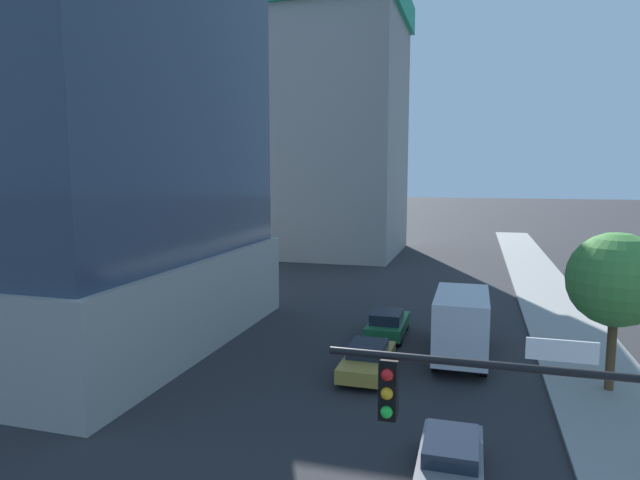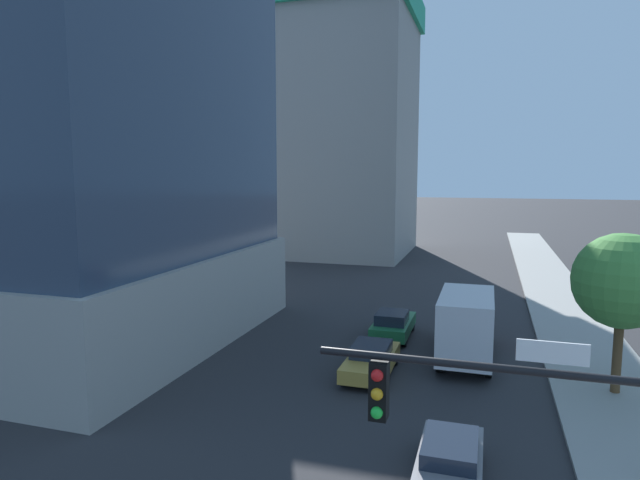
# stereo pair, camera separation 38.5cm
# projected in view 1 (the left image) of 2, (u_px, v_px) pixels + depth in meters

# --- Properties ---
(sidewalk) EXTENTS (4.45, 120.00, 0.15)m
(sidewalk) POSITION_uv_depth(u_px,v_px,m) (597.00, 380.00, 23.37)
(sidewalk) COLOR gray
(sidewalk) RESTS_ON ground
(construction_building) EXTENTS (16.12, 27.78, 36.90)m
(construction_building) POSITION_uv_depth(u_px,v_px,m) (331.00, 113.00, 59.78)
(construction_building) COLOR gray
(construction_building) RESTS_ON ground
(traffic_light_pole) EXTENTS (6.07, 0.48, 6.16)m
(traffic_light_pole) POSITION_uv_depth(u_px,v_px,m) (554.00, 449.00, 8.96)
(traffic_light_pole) COLOR black
(traffic_light_pole) RESTS_ON sidewalk
(street_tree) EXTENTS (3.80, 3.80, 6.48)m
(street_tree) POSITION_uv_depth(u_px,v_px,m) (616.00, 280.00, 21.61)
(street_tree) COLOR brown
(street_tree) RESTS_ON sidewalk
(car_green) EXTENTS (1.90, 4.35, 1.51)m
(car_green) POSITION_uv_depth(u_px,v_px,m) (388.00, 324.00, 29.65)
(car_green) COLOR #1E6638
(car_green) RESTS_ON ground
(car_gold) EXTENTS (1.90, 4.56, 1.42)m
(car_gold) POSITION_uv_depth(u_px,v_px,m) (368.00, 359.00, 24.16)
(car_gold) COLOR #AD8938
(car_gold) RESTS_ON ground
(car_gray) EXTENTS (1.82, 4.40, 1.35)m
(car_gray) POSITION_uv_depth(u_px,v_px,m) (450.00, 462.00, 15.57)
(car_gray) COLOR slate
(car_gray) RESTS_ON ground
(box_truck) EXTENTS (2.41, 7.25, 3.37)m
(box_truck) POSITION_uv_depth(u_px,v_px,m) (462.00, 321.00, 26.12)
(box_truck) COLOR #B21E1E
(box_truck) RESTS_ON ground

